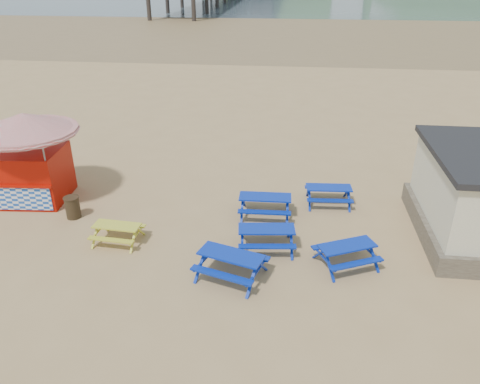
# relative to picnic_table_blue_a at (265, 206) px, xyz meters

# --- Properties ---
(ground) EXTENTS (400.00, 400.00, 0.00)m
(ground) POSITION_rel_picnic_table_blue_a_xyz_m (-1.33, -1.62, -0.41)
(ground) COLOR tan
(ground) RESTS_ON ground
(wet_sand) EXTENTS (400.00, 400.00, 0.00)m
(wet_sand) POSITION_rel_picnic_table_blue_a_xyz_m (-1.33, 53.38, -0.40)
(wet_sand) COLOR olive
(wet_sand) RESTS_ON ground
(picnic_table_blue_a) EXTENTS (1.98, 1.61, 0.81)m
(picnic_table_blue_a) POSITION_rel_picnic_table_blue_a_xyz_m (0.00, 0.00, 0.00)
(picnic_table_blue_a) COLOR #0B2B96
(picnic_table_blue_a) RESTS_ON ground
(picnic_table_blue_c) EXTENTS (1.85, 1.53, 0.74)m
(picnic_table_blue_c) POSITION_rel_picnic_table_blue_a_xyz_m (2.43, 1.24, -0.04)
(picnic_table_blue_c) COLOR #0B2B96
(picnic_table_blue_c) RESTS_ON ground
(picnic_table_blue_d) EXTENTS (2.02, 1.69, 0.78)m
(picnic_table_blue_d) POSITION_rel_picnic_table_blue_a_xyz_m (0.19, -2.27, -0.02)
(picnic_table_blue_d) COLOR #0B2B96
(picnic_table_blue_d) RESTS_ON ground
(picnic_table_blue_e) EXTENTS (2.37, 2.12, 0.83)m
(picnic_table_blue_e) POSITION_rel_picnic_table_blue_a_xyz_m (-0.77, -3.98, 0.01)
(picnic_table_blue_e) COLOR #0B2B96
(picnic_table_blue_e) RESTS_ON ground
(picnic_table_blue_f) EXTENTS (2.24, 2.07, 0.75)m
(picnic_table_blue_f) POSITION_rel_picnic_table_blue_a_xyz_m (2.76, -2.96, -0.03)
(picnic_table_blue_f) COLOR #0B2B96
(picnic_table_blue_f) RESTS_ON ground
(picnic_table_yellow) EXTENTS (1.69, 1.41, 0.67)m
(picnic_table_yellow) POSITION_rel_picnic_table_blue_a_xyz_m (-4.90, -2.43, -0.07)
(picnic_table_yellow) COLOR #A1B426
(picnic_table_yellow) RESTS_ON ground
(ice_cream_kiosk) EXTENTS (4.32, 4.32, 3.60)m
(ice_cream_kiosk) POSITION_rel_picnic_table_blue_a_xyz_m (-9.25, 0.40, 1.85)
(ice_cream_kiosk) COLOR #A80E03
(ice_cream_kiosk) RESTS_ON ground
(litter_bin) EXTENTS (0.58, 0.58, 0.85)m
(litter_bin) POSITION_rel_picnic_table_blue_a_xyz_m (-7.17, -0.95, 0.02)
(litter_bin) COLOR #312416
(litter_bin) RESTS_ON ground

